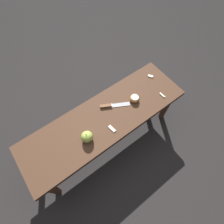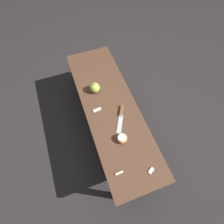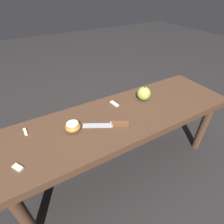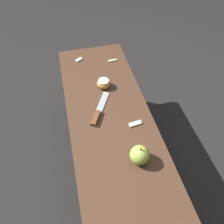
% 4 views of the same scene
% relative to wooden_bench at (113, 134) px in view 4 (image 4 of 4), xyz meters
% --- Properties ---
extents(ground_plane, '(8.00, 8.00, 0.00)m').
position_rel_wooden_bench_xyz_m(ground_plane, '(0.00, 0.00, -0.39)').
color(ground_plane, black).
extents(wooden_bench, '(1.31, 0.41, 0.45)m').
position_rel_wooden_bench_xyz_m(wooden_bench, '(0.00, 0.00, 0.00)').
color(wooden_bench, '#472D1E').
rests_on(wooden_bench, ground_plane).
extents(knife, '(0.22, 0.14, 0.02)m').
position_rel_wooden_bench_xyz_m(knife, '(-0.09, -0.05, 0.07)').
color(knife, '#9EA0A5').
rests_on(knife, wooden_bench).
extents(apple_whole, '(0.08, 0.08, 0.09)m').
position_rel_wooden_bench_xyz_m(apple_whole, '(0.19, 0.07, 0.10)').
color(apple_whole, '#9EB747').
rests_on(apple_whole, wooden_bench).
extents(apple_cut, '(0.08, 0.08, 0.04)m').
position_rel_wooden_bench_xyz_m(apple_cut, '(-0.28, 0.02, 0.08)').
color(apple_cut, '#B27233').
rests_on(apple_cut, wooden_bench).
extents(apple_slice_near_knife, '(0.01, 0.05, 0.01)m').
position_rel_wooden_bench_xyz_m(apple_slice_near_knife, '(-0.49, 0.11, 0.06)').
color(apple_slice_near_knife, beige).
rests_on(apple_slice_near_knife, wooden_bench).
extents(apple_slice_center, '(0.04, 0.05, 0.01)m').
position_rel_wooden_bench_xyz_m(apple_slice_center, '(-0.54, -0.08, 0.06)').
color(apple_slice_center, beige).
rests_on(apple_slice_center, wooden_bench).
extents(apple_slice_near_bowl, '(0.03, 0.06, 0.01)m').
position_rel_wooden_bench_xyz_m(apple_slice_near_bowl, '(0.01, 0.11, 0.06)').
color(apple_slice_near_bowl, beige).
rests_on(apple_slice_near_bowl, wooden_bench).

